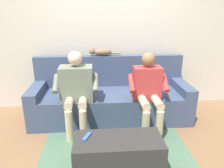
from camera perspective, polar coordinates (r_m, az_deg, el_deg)
ground_plane at (r=2.87m, az=0.62°, el=-15.37°), size 8.00×8.00×0.00m
back_wall at (r=3.61m, az=-1.03°, el=14.54°), size 5.34×0.06×2.67m
couch at (r=3.35m, az=-0.41°, el=-4.04°), size 2.42×0.81×0.94m
coffee_table at (r=2.37m, az=1.68°, el=-18.35°), size 0.94×0.42×0.36m
person_left_seated at (r=2.92m, az=9.80°, el=-1.26°), size 0.54×0.57×1.11m
person_right_seated at (r=2.89m, az=-9.66°, el=-0.92°), size 0.60×0.52×1.13m
cat_on_backrest at (r=3.41m, az=-3.01°, el=8.71°), size 0.51×0.14×0.13m
remote_blue at (r=2.30m, az=-6.86°, el=-14.00°), size 0.10×0.15×0.02m
floor_rug at (r=2.61m, az=1.26°, el=-19.29°), size 1.80×1.56×0.01m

